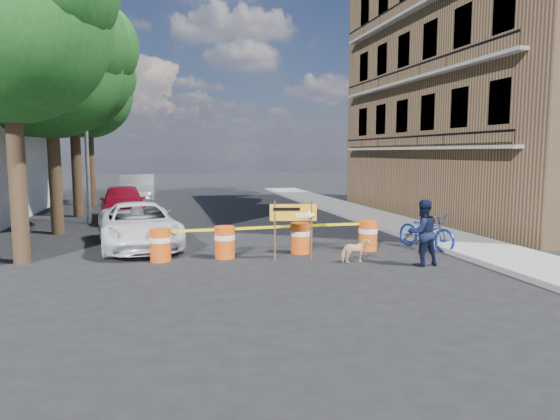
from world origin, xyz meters
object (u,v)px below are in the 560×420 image
sedan_silver (137,190)px  bicycle (427,215)px  suv_white (139,225)px  barrel_far_left (160,244)px  barrel_mid_right (300,237)px  sedan_red (123,202)px  detour_sign (299,217)px  pedestrian (423,233)px  barrel_mid_left (225,242)px  barrel_far_right (368,235)px  dog (356,251)px

sedan_silver → bicycle: bearing=-58.9°
suv_white → barrel_far_left: bearing=-81.6°
barrel_mid_right → sedan_red: (-5.55, 8.82, 0.32)m
detour_sign → pedestrian: size_ratio=0.95×
barrel_mid_left → sedan_red: bearing=110.1°
barrel_far_left → suv_white: 2.38m
barrel_mid_right → barrel_far_right: same height
bicycle → detour_sign: bearing=168.4°
pedestrian → bicycle: bearing=-125.0°
detour_sign → sedan_silver: size_ratio=0.32×
detour_sign → sedan_silver: 16.84m
barrel_far_right → bicycle: bearing=-7.3°
barrel_far_left → pedestrian: 7.04m
detour_sign → suv_white: 5.35m
barrel_far_right → sedan_silver: size_ratio=0.17×
sedan_silver → detour_sign: bearing=-72.6°
suv_white → barrel_far_right: bearing=-25.3°
barrel_far_left → bicycle: bearing=-1.0°
barrel_far_left → barrel_mid_right: 4.02m
barrel_far_right → detour_sign: detour_sign is taller
barrel_mid_left → barrel_far_right: (4.38, 0.11, 0.00)m
suv_white → bicycle: bearing=-23.1°
sedan_silver → dog: bearing=-68.9°
barrel_far_right → dog: barrel_far_right is taller
barrel_mid_right → detour_sign: detour_sign is taller
sedan_red → sedan_silver: bearing=81.8°
bicycle → dog: 3.23m
barrel_mid_right → dog: bearing=-55.8°
barrel_far_left → detour_sign: bearing=-11.9°
detour_sign → sedan_red: detour_sign is taller
barrel_far_left → dog: (5.11, -1.46, -0.14)m
barrel_far_right → barrel_mid_right: bearing=178.5°
sedan_red → suv_white: bearing=-87.3°
suv_white → sedan_red: sedan_red is taller
barrel_far_right → sedan_silver: (-7.30, 15.25, 0.39)m
barrel_mid_left → barrel_mid_right: (2.26, 0.17, 0.00)m
barrel_mid_left → bicycle: bearing=-1.1°
barrel_far_left → dog: barrel_far_left is taller
detour_sign → sedan_red: size_ratio=0.36×
bicycle → sedan_silver: 17.97m
barrel_mid_left → dog: bearing=-23.2°
detour_sign → bicycle: bearing=19.9°
pedestrian → bicycle: size_ratio=0.82×
detour_sign → bicycle: (4.27, 0.64, -0.14)m
barrel_mid_right → suv_white: bearing=155.4°
sedan_red → pedestrian: bearing=-58.3°
barrel_mid_left → barrel_far_right: 4.38m
barrel_mid_right → barrel_far_left: bearing=-177.9°
barrel_far_left → suv_white: size_ratio=0.18×
barrel_far_left → sedan_red: (-1.53, 8.97, 0.32)m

